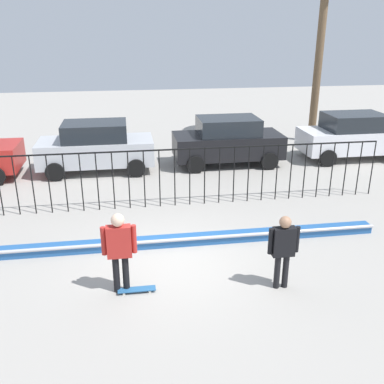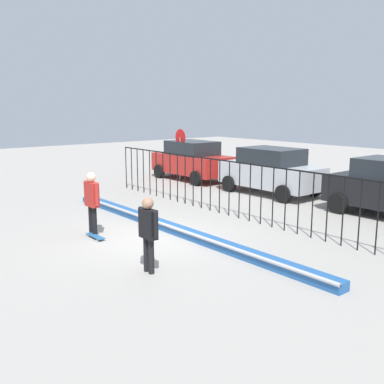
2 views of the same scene
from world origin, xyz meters
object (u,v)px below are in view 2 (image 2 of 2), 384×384
(camera_operator, at_px, (148,228))
(parked_car_red, at_px, (192,160))
(skateboarder, at_px, (92,198))
(stop_sign, at_px, (180,148))
(skateboard, at_px, (95,236))
(parked_car_silver, at_px, (271,171))

(camera_operator, distance_m, parked_car_red, 12.62)
(skateboarder, height_order, stop_sign, stop_sign)
(skateboard, bearing_deg, stop_sign, 111.93)
(stop_sign, bearing_deg, skateboard, -51.34)
(skateboarder, xyz_separation_m, camera_operator, (3.38, -0.38, -0.07))
(parked_car_silver, bearing_deg, skateboarder, -85.68)
(parked_car_red, relative_size, parked_car_silver, 1.00)
(camera_operator, xyz_separation_m, stop_sign, (-9.22, 7.97, 0.62))
(skateboarder, relative_size, parked_car_red, 0.41)
(skateboard, xyz_separation_m, camera_operator, (3.07, -0.28, 0.94))
(skateboarder, distance_m, stop_sign, 9.60)
(parked_car_silver, distance_m, stop_sign, 5.08)
(skateboard, relative_size, parked_car_silver, 0.19)
(camera_operator, height_order, parked_car_silver, parked_car_silver)
(skateboarder, height_order, parked_car_red, parked_car_red)
(skateboarder, xyz_separation_m, parked_car_silver, (-0.89, 8.46, -0.10))
(camera_operator, height_order, stop_sign, stop_sign)
(skateboarder, height_order, parked_car_silver, parked_car_silver)
(camera_operator, bearing_deg, stop_sign, 3.81)
(skateboard, bearing_deg, camera_operator, -21.97)
(skateboard, height_order, parked_car_silver, parked_car_silver)
(camera_operator, relative_size, parked_car_silver, 0.39)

